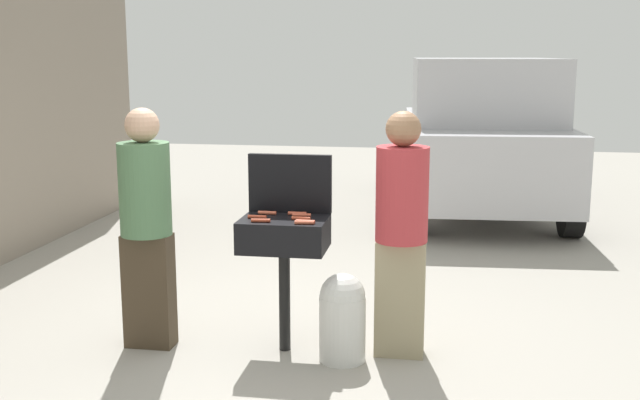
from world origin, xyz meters
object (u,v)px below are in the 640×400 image
(person_left, at_px, (146,220))
(parked_minivan, at_px, (480,134))
(bbq_grill, at_px, (284,239))
(hot_dog_7, at_px, (301,218))
(hot_dog_1, at_px, (261,221))
(hot_dog_4, at_px, (302,215))
(person_right, at_px, (401,226))
(hot_dog_0, at_px, (297,213))
(hot_dog_6, at_px, (257,217))
(hot_dog_3, at_px, (304,223))
(hot_dog_5, at_px, (305,222))
(propane_tank, at_px, (342,315))
(hot_dog_2, at_px, (267,213))

(person_left, relative_size, parked_minivan, 0.38)
(bbq_grill, height_order, hot_dog_7, hot_dog_7)
(hot_dog_1, bearing_deg, hot_dog_4, 42.07)
(person_right, bearing_deg, hot_dog_4, -0.73)
(hot_dog_0, relative_size, hot_dog_6, 1.00)
(hot_dog_3, relative_size, hot_dog_4, 1.00)
(hot_dog_4, distance_m, person_right, 0.70)
(hot_dog_5, relative_size, propane_tank, 0.21)
(hot_dog_6, distance_m, hot_dog_7, 0.31)
(hot_dog_6, relative_size, hot_dog_7, 1.00)
(hot_dog_3, distance_m, propane_tank, 0.70)
(hot_dog_6, xyz_separation_m, hot_dog_7, (0.31, -0.00, 0.00))
(hot_dog_1, height_order, person_right, person_right)
(hot_dog_0, height_order, person_right, person_right)
(hot_dog_6, bearing_deg, hot_dog_5, -14.55)
(hot_dog_4, bearing_deg, hot_dog_0, 127.98)
(hot_dog_2, xyz_separation_m, hot_dog_3, (0.32, -0.27, 0.00))
(hot_dog_3, bearing_deg, hot_dog_2, 139.41)
(hot_dog_0, height_order, parked_minivan, parked_minivan)
(hot_dog_5, height_order, hot_dog_6, same)
(person_right, bearing_deg, hot_dog_3, 19.27)
(hot_dog_7, distance_m, person_left, 1.10)
(hot_dog_0, bearing_deg, hot_dog_1, -126.43)
(hot_dog_3, distance_m, person_left, 1.15)
(hot_dog_4, bearing_deg, hot_dog_1, -137.93)
(hot_dog_5, height_order, hot_dog_7, same)
(propane_tank, bearing_deg, hot_dog_3, -171.91)
(hot_dog_7, height_order, propane_tank, hot_dog_7)
(bbq_grill, distance_m, propane_tank, 0.66)
(hot_dog_6, distance_m, propane_tank, 0.90)
(hot_dog_7, bearing_deg, bbq_grill, 163.75)
(hot_dog_0, distance_m, person_left, 1.06)
(hot_dog_7, bearing_deg, person_left, -178.01)
(hot_dog_5, relative_size, hot_dog_7, 1.00)
(hot_dog_3, xyz_separation_m, hot_dog_6, (-0.35, 0.12, 0.00))
(hot_dog_4, relative_size, person_right, 0.08)
(hot_dog_5, xyz_separation_m, hot_dog_6, (-0.36, 0.09, 0.00))
(bbq_grill, height_order, hot_dog_3, hot_dog_3)
(hot_dog_3, distance_m, hot_dog_4, 0.24)
(hot_dog_3, relative_size, parked_minivan, 0.03)
(hot_dog_4, xyz_separation_m, hot_dog_5, (0.06, -0.20, 0.00))
(person_left, bearing_deg, parked_minivan, 60.04)
(hot_dog_4, relative_size, hot_dog_7, 1.00)
(hot_dog_4, height_order, propane_tank, hot_dog_4)
(hot_dog_5, height_order, parked_minivan, parked_minivan)
(hot_dog_2, bearing_deg, hot_dog_6, -103.96)
(person_left, bearing_deg, hot_dog_6, -2.03)
(propane_tank, bearing_deg, person_left, 178.05)
(hot_dog_2, distance_m, hot_dog_7, 0.31)
(hot_dog_5, height_order, person_left, person_left)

